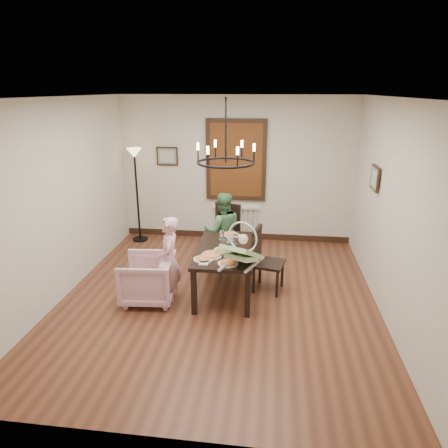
% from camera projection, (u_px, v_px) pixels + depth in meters
% --- Properties ---
extents(room_shell, '(4.51, 5.00, 2.81)m').
position_uv_depth(room_shell, '(222.00, 199.00, 5.72)').
color(room_shell, brown).
rests_on(room_shell, ground).
extents(dining_table, '(0.87, 1.51, 0.70)m').
position_uv_depth(dining_table, '(226.00, 253.00, 5.83)').
color(dining_table, black).
rests_on(dining_table, room_shell).
extents(chair_far, '(0.58, 0.58, 1.05)m').
position_uv_depth(chair_far, '(223.00, 235.00, 6.80)').
color(chair_far, black).
rests_on(chair_far, room_shell).
extents(chair_right, '(0.51, 0.51, 0.98)m').
position_uv_depth(chair_right, '(269.00, 260.00, 5.92)').
color(chair_right, black).
rests_on(chair_right, room_shell).
extents(armchair, '(0.80, 0.78, 0.67)m').
position_uv_depth(armchair, '(148.00, 279.00, 5.67)').
color(armchair, '#DEAABF').
rests_on(armchair, room_shell).
extents(elderly_woman, '(0.31, 0.41, 1.03)m').
position_uv_depth(elderly_woman, '(170.00, 267.00, 5.62)').
color(elderly_woman, '#E4A1AF').
rests_on(elderly_woman, room_shell).
extents(seated_man, '(0.61, 0.53, 1.08)m').
position_uv_depth(seated_man, '(223.00, 237.00, 6.69)').
color(seated_man, '#4A7D4F').
rests_on(seated_man, room_shell).
extents(baby_bouncer, '(0.64, 0.74, 0.40)m').
position_uv_depth(baby_bouncer, '(242.00, 251.00, 5.20)').
color(baby_bouncer, '#B4D995').
rests_on(baby_bouncer, dining_table).
extents(salad_bowl, '(0.28, 0.28, 0.07)m').
position_uv_depth(salad_bowl, '(222.00, 252.00, 5.59)').
color(salad_bowl, white).
rests_on(salad_bowl, dining_table).
extents(pizza_platter, '(0.30, 0.30, 0.04)m').
position_uv_depth(pizza_platter, '(212.00, 255.00, 5.52)').
color(pizza_platter, tan).
rests_on(pizza_platter, dining_table).
extents(drinking_glass, '(0.07, 0.07, 0.14)m').
position_uv_depth(drinking_glass, '(224.00, 242.00, 5.86)').
color(drinking_glass, silver).
rests_on(drinking_glass, dining_table).
extents(window_blinds, '(1.00, 0.03, 1.40)m').
position_uv_depth(window_blinds, '(236.00, 160.00, 7.62)').
color(window_blinds, brown).
rests_on(window_blinds, room_shell).
extents(radiator, '(0.92, 0.12, 0.62)m').
position_uv_depth(radiator, '(236.00, 222.00, 8.04)').
color(radiator, silver).
rests_on(radiator, room_shell).
extents(picture_back, '(0.42, 0.03, 0.36)m').
position_uv_depth(picture_back, '(167.00, 156.00, 7.77)').
color(picture_back, black).
rests_on(picture_back, room_shell).
extents(picture_right, '(0.03, 0.42, 0.36)m').
position_uv_depth(picture_right, '(375.00, 178.00, 5.87)').
color(picture_right, black).
rests_on(picture_right, room_shell).
extents(floor_lamp, '(0.30, 0.30, 1.80)m').
position_uv_depth(floor_lamp, '(137.00, 197.00, 7.78)').
color(floor_lamp, black).
rests_on(floor_lamp, room_shell).
extents(chandelier, '(0.80, 0.80, 0.04)m').
position_uv_depth(chandelier, '(226.00, 162.00, 5.40)').
color(chandelier, black).
rests_on(chandelier, room_shell).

